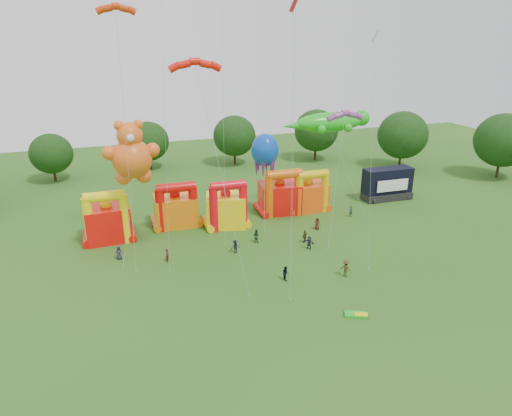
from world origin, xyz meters
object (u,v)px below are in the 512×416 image
object	(u,v)px
bouncy_castle_0	(108,221)
bouncy_castle_2	(226,208)
octopus_kite	(265,182)
teddy_bear_kite	(130,186)
gecko_kite	(341,155)
spectator_4	(305,236)
spectator_0	(119,253)
stage_trailer	(387,184)

from	to	relation	value
bouncy_castle_0	bouncy_castle_2	xyz separation A→B (m)	(15.11, -0.22, -0.06)
octopus_kite	teddy_bear_kite	bearing A→B (deg)	-165.82
bouncy_castle_2	gecko_kite	world-z (taller)	gecko_kite
teddy_bear_kite	octopus_kite	size ratio (longest dim) A/B	1.33
bouncy_castle_0	octopus_kite	xyz separation A→B (m)	(20.83, 0.78, 2.74)
spectator_4	bouncy_castle_2	bearing A→B (deg)	-75.25
octopus_kite	spectator_0	world-z (taller)	octopus_kite
bouncy_castle_2	gecko_kite	distance (m)	18.52
gecko_kite	spectator_0	xyz separation A→B (m)	(-31.84, -7.36, -7.09)
gecko_kite	bouncy_castle_2	bearing A→B (deg)	-174.20
gecko_kite	spectator_4	xyz separation A→B (m)	(-9.74, -9.81, -7.11)
stage_trailer	teddy_bear_kite	world-z (taller)	teddy_bear_kite
bouncy_castle_0	spectator_4	distance (m)	24.50
bouncy_castle_2	gecko_kite	bearing A→B (deg)	5.80
teddy_bear_kite	bouncy_castle_0	bearing A→B (deg)	128.85
teddy_bear_kite	spectator_4	distance (m)	21.73
bouncy_castle_0	teddy_bear_kite	size ratio (longest dim) A/B	0.45
stage_trailer	octopus_kite	distance (m)	21.04
bouncy_castle_0	bouncy_castle_2	size ratio (longest dim) A/B	1.02
octopus_kite	spectator_4	world-z (taller)	octopus_kite
bouncy_castle_2	octopus_kite	bearing A→B (deg)	9.97
teddy_bear_kite	spectator_0	size ratio (longest dim) A/B	9.30
teddy_bear_kite	gecko_kite	world-z (taller)	teddy_bear_kite
bouncy_castle_2	octopus_kite	size ratio (longest dim) A/B	0.58
bouncy_castle_2	spectator_4	bearing A→B (deg)	-45.46
stage_trailer	gecko_kite	distance (m)	10.47
bouncy_castle_2	spectator_0	distance (m)	15.35
bouncy_castle_0	stage_trailer	xyz separation A→B (m)	(41.59, 2.49, -0.20)
octopus_kite	spectator_4	xyz separation A→B (m)	(2.18, -9.03, -4.52)
bouncy_castle_0	spectator_4	world-z (taller)	bouncy_castle_0
bouncy_castle_0	spectator_0	xyz separation A→B (m)	(0.91, -5.79, -1.77)
octopus_kite	gecko_kite	bearing A→B (deg)	3.78
bouncy_castle_0	stage_trailer	world-z (taller)	bouncy_castle_0
bouncy_castle_0	stage_trailer	bearing A→B (deg)	3.43
spectator_4	gecko_kite	bearing A→B (deg)	-164.58
stage_trailer	gecko_kite	xyz separation A→B (m)	(-8.84, -0.92, 5.53)
spectator_0	octopus_kite	bearing A→B (deg)	2.39
gecko_kite	spectator_0	size ratio (longest dim) A/B	8.37
stage_trailer	spectator_0	xyz separation A→B (m)	(-40.68, -8.28, -1.57)
gecko_kite	octopus_kite	size ratio (longest dim) A/B	1.19
spectator_0	stage_trailer	bearing A→B (deg)	-4.38
bouncy_castle_2	spectator_4	xyz separation A→B (m)	(7.89, -8.02, -1.73)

